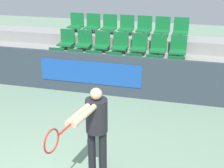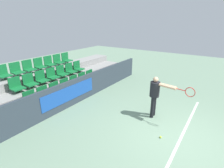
# 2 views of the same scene
# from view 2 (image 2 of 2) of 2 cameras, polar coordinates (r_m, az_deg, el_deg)

# --- Properties ---
(ground_plane) EXTENTS (30.00, 30.00, 0.00)m
(ground_plane) POSITION_cam_2_polar(r_m,az_deg,el_deg) (6.23, 19.88, -15.55)
(ground_plane) COLOR gray
(court_baseline) EXTENTS (6.10, 0.08, 0.01)m
(court_baseline) POSITION_cam_2_polar(r_m,az_deg,el_deg) (6.20, 21.62, -15.94)
(court_baseline) COLOR white
(court_baseline) RESTS_ON ground
(barrier_wall) EXTENTS (10.30, 0.14, 1.13)m
(barrier_wall) POSITION_cam_2_polar(r_m,az_deg,el_deg) (7.88, -11.54, -2.18)
(barrier_wall) COLOR #2D3842
(barrier_wall) RESTS_ON ground
(bleacher_tier_front) EXTENTS (9.90, 0.91, 0.38)m
(bleacher_tier_front) POSITION_cam_2_polar(r_m,az_deg,el_deg) (8.40, -13.92, -3.74)
(bleacher_tier_front) COLOR gray
(bleacher_tier_front) RESTS_ON ground
(bleacher_tier_middle) EXTENTS (9.90, 0.91, 0.75)m
(bleacher_tier_middle) POSITION_cam_2_polar(r_m,az_deg,el_deg) (8.98, -17.96, -1.26)
(bleacher_tier_middle) COLOR gray
(bleacher_tier_middle) RESTS_ON ground
(bleacher_tier_back) EXTENTS (9.90, 0.91, 1.13)m
(bleacher_tier_back) POSITION_cam_2_polar(r_m,az_deg,el_deg) (9.62, -21.47, 0.92)
(bleacher_tier_back) COLOR gray
(bleacher_tier_back) RESTS_ON ground
(stadium_chair_0) EXTENTS (0.48, 0.43, 0.61)m
(stadium_chair_0) POSITION_cam_2_polar(r_m,az_deg,el_deg) (7.39, -24.91, -4.69)
(stadium_chair_0) COLOR #333333
(stadium_chair_0) RESTS_ON bleacher_tier_front
(stadium_chair_1) EXTENTS (0.48, 0.43, 0.61)m
(stadium_chair_1) POSITION_cam_2_polar(r_m,az_deg,el_deg) (7.67, -21.25, -3.26)
(stadium_chair_1) COLOR #333333
(stadium_chair_1) RESTS_ON bleacher_tier_front
(stadium_chair_2) EXTENTS (0.48, 0.43, 0.61)m
(stadium_chair_2) POSITION_cam_2_polar(r_m,az_deg,el_deg) (7.98, -17.88, -1.92)
(stadium_chair_2) COLOR #333333
(stadium_chair_2) RESTS_ON bleacher_tier_front
(stadium_chair_3) EXTENTS (0.48, 0.43, 0.61)m
(stadium_chair_3) POSITION_cam_2_polar(r_m,az_deg,el_deg) (8.32, -14.77, -0.69)
(stadium_chair_3) COLOR #333333
(stadium_chair_3) RESTS_ON bleacher_tier_front
(stadium_chair_4) EXTENTS (0.48, 0.43, 0.61)m
(stadium_chair_4) POSITION_cam_2_polar(r_m,az_deg,el_deg) (8.69, -11.92, 0.45)
(stadium_chair_4) COLOR #333333
(stadium_chair_4) RESTS_ON bleacher_tier_front
(stadium_chair_5) EXTENTS (0.48, 0.43, 0.61)m
(stadium_chair_5) POSITION_cam_2_polar(r_m,az_deg,el_deg) (9.08, -9.31, 1.49)
(stadium_chair_5) COLOR #333333
(stadium_chair_5) RESTS_ON bleacher_tier_front
(stadium_chair_6) EXTENTS (0.48, 0.43, 0.61)m
(stadium_chair_6) POSITION_cam_2_polar(r_m,az_deg,el_deg) (9.49, -6.92, 2.44)
(stadium_chair_6) COLOR #333333
(stadium_chair_6) RESTS_ON bleacher_tier_front
(stadium_chair_7) EXTENTS (0.48, 0.43, 0.61)m
(stadium_chair_7) POSITION_cam_2_polar(r_m,az_deg,el_deg) (8.01, -28.76, -0.55)
(stadium_chair_7) COLOR #333333
(stadium_chair_7) RESTS_ON bleacher_tier_middle
(stadium_chair_8) EXTENTS (0.48, 0.43, 0.61)m
(stadium_chair_8) POSITION_cam_2_polar(r_m,az_deg,el_deg) (8.27, -25.25, 0.64)
(stadium_chair_8) COLOR #333333
(stadium_chair_8) RESTS_ON bleacher_tier_middle
(stadium_chair_9) EXTENTS (0.48, 0.43, 0.61)m
(stadium_chair_9) POSITION_cam_2_polar(r_m,az_deg,el_deg) (8.56, -21.97, 1.74)
(stadium_chair_9) COLOR #333333
(stadium_chair_9) RESTS_ON bleacher_tier_middle
(stadium_chair_10) EXTENTS (0.48, 0.43, 0.61)m
(stadium_chair_10) POSITION_cam_2_polar(r_m,az_deg,el_deg) (8.88, -18.91, 2.76)
(stadium_chair_10) COLOR #333333
(stadium_chair_10) RESTS_ON bleacher_tier_middle
(stadium_chair_11) EXTENTS (0.48, 0.43, 0.61)m
(stadium_chair_11) POSITION_cam_2_polar(r_m,az_deg,el_deg) (9.22, -16.07, 3.70)
(stadium_chair_11) COLOR #333333
(stadium_chair_11) RESTS_ON bleacher_tier_middle
(stadium_chair_12) EXTENTS (0.48, 0.43, 0.61)m
(stadium_chair_12) POSITION_cam_2_polar(r_m,az_deg,el_deg) (9.59, -13.43, 4.57)
(stadium_chair_12) COLOR #333333
(stadium_chair_12) RESTS_ON bleacher_tier_middle
(stadium_chair_13) EXTENTS (0.48, 0.43, 0.61)m
(stadium_chair_13) POSITION_cam_2_polar(r_m,az_deg,el_deg) (9.98, -10.99, 5.36)
(stadium_chair_13) COLOR #333333
(stadium_chair_13) RESTS_ON bleacher_tier_middle
(stadium_chair_14) EXTENTS (0.48, 0.43, 0.61)m
(stadium_chair_14) POSITION_cam_2_polar(r_m,az_deg,el_deg) (8.70, -32.02, 2.97)
(stadium_chair_14) COLOR #333333
(stadium_chair_14) RESTS_ON bleacher_tier_back
(stadium_chair_15) EXTENTS (0.48, 0.43, 0.61)m
(stadium_chair_15) POSITION_cam_2_polar(r_m,az_deg,el_deg) (8.94, -28.69, 3.97)
(stadium_chair_15) COLOR #333333
(stadium_chair_15) RESTS_ON bleacher_tier_back
(stadium_chair_16) EXTENTS (0.48, 0.43, 0.61)m
(stadium_chair_16) POSITION_cam_2_polar(r_m,az_deg,el_deg) (9.21, -25.53, 4.90)
(stadium_chair_16) COLOR #333333
(stadium_chair_16) RESTS_ON bleacher_tier_back
(stadium_chair_17) EXTENTS (0.48, 0.43, 0.61)m
(stadium_chair_17) POSITION_cam_2_polar(r_m,az_deg,el_deg) (9.51, -22.56, 5.77)
(stadium_chair_17) COLOR #333333
(stadium_chair_17) RESTS_ON bleacher_tier_back
(stadium_chair_18) EXTENTS (0.48, 0.43, 0.61)m
(stadium_chair_18) POSITION_cam_2_polar(r_m,az_deg,el_deg) (9.83, -19.76, 6.56)
(stadium_chair_18) COLOR #333333
(stadium_chair_18) RESTS_ON bleacher_tier_back
(stadium_chair_19) EXTENTS (0.48, 0.43, 0.61)m
(stadium_chair_19) POSITION_cam_2_polar(r_m,az_deg,el_deg) (10.18, -17.14, 7.29)
(stadium_chair_19) COLOR #333333
(stadium_chair_19) RESTS_ON bleacher_tier_back
(stadium_chair_20) EXTENTS (0.48, 0.43, 0.61)m
(stadium_chair_20) POSITION_cam_2_polar(r_m,az_deg,el_deg) (10.55, -14.69, 7.96)
(stadium_chair_20) COLOR #333333
(stadium_chair_20) RESTS_ON bleacher_tier_back
(tennis_player) EXTENTS (0.41, 1.56, 1.60)m
(tennis_player) POSITION_cam_2_polar(r_m,az_deg,el_deg) (6.60, 14.23, -2.78)
(tennis_player) COLOR black
(tennis_player) RESTS_ON ground
(tennis_ball) EXTENTS (0.07, 0.07, 0.07)m
(tennis_ball) POSITION_cam_2_polar(r_m,az_deg,el_deg) (5.97, 15.58, -16.36)
(tennis_ball) COLOR #CCDB33
(tennis_ball) RESTS_ON ground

